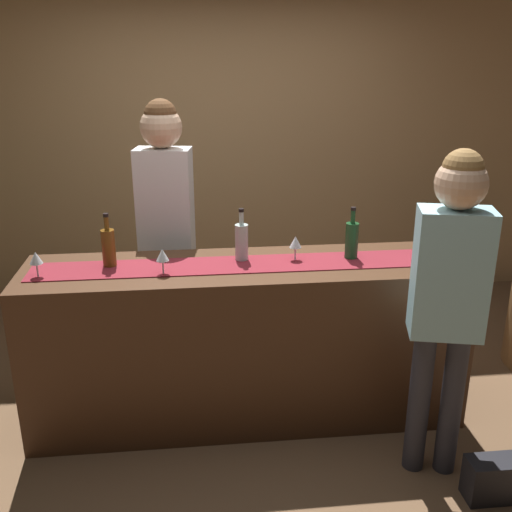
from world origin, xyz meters
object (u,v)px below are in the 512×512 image
Objects in this scene: wine_bottle_green at (352,240)px; wine_bottle_amber at (109,247)px; wine_glass_mid_counter at (162,256)px; wine_bottle_clear at (242,241)px; wine_glass_far_end at (295,243)px; wine_glass_near_customer at (36,259)px; handbag at (494,479)px; bartender at (165,208)px; customer_sipping at (449,285)px.

wine_bottle_amber is at bearing 179.27° from wine_bottle_green.
wine_bottle_clear is at bearing 21.81° from wine_glass_mid_counter.
wine_bottle_clear is at bearing 172.81° from wine_glass_far_end.
wine_glass_near_customer reaches higher than handbag.
wine_bottle_green is 2.10× the size of wine_glass_near_customer.
wine_bottle_green is 2.10× the size of wine_glass_far_end.
bartender is at bearing 138.09° from handbag.
wine_bottle_clear reaches higher than handbag.
wine_bottle_green is at bearing 7.36° from wine_glass_mid_counter.
handbag is (0.23, -0.25, -0.93)m from customer_sipping.
bartender is (0.65, 0.65, 0.08)m from wine_glass_near_customer.
wine_bottle_green is at bearing -3.40° from wine_bottle_clear.
bartender reaches higher than customer_sipping.
bartender is at bearing 45.11° from wine_glass_near_customer.
wine_glass_far_end is at bearing 10.48° from wine_glass_mid_counter.
wine_bottle_green is at bearing 0.14° from wine_glass_far_end.
customer_sipping reaches higher than wine_bottle_amber.
customer_sipping is (1.37, -1.18, -0.10)m from bartender.
handbag is at bearing -25.37° from wine_glass_mid_counter.
customer_sipping is at bearing -14.65° from wine_glass_near_customer.
handbag is at bearing -34.31° from customer_sipping.
wine_bottle_clear is 1.00× the size of wine_bottle_green.
wine_bottle_clear is at bearing 1.55° from wine_bottle_amber.
customer_sipping is 0.99m from handbag.
wine_bottle_clear is at bearing 7.78° from wine_glass_near_customer.
wine_bottle_clear reaches higher than wine_glass_far_end.
wine_glass_far_end is at bearing -1.01° from wine_bottle_amber.
wine_bottle_clear is 1.77m from handbag.
wine_glass_mid_counter is at bearing 154.63° from handbag.
wine_bottle_green is 0.18× the size of customer_sipping.
customer_sipping is 6.04× the size of handbag.
wine_glass_near_customer is at bearing 53.93° from bartender.
customer_sipping is (2.01, -0.53, -0.02)m from wine_glass_near_customer.
wine_bottle_green is 1.07m from wine_glass_mid_counter.
wine_glass_mid_counter is 0.68m from bartender.
bartender is at bearing 143.80° from wine_glass_far_end.
handbag is at bearing -59.17° from wine_bottle_green.
bartender is (0.29, 0.52, 0.07)m from wine_bottle_amber.
wine_glass_near_customer is 0.09× the size of customer_sipping.
wine_glass_near_customer is 2.08m from customer_sipping.
wine_bottle_green is 2.10× the size of wine_glass_mid_counter.
wine_glass_near_customer is at bearing 178.93° from customer_sipping.
wine_bottle_clear is 0.17× the size of bartender.
bartender reaches higher than wine_bottle_green.
bartender is (-0.74, 0.54, 0.08)m from wine_glass_far_end.
wine_bottle_clear is 0.73m from wine_bottle_amber.
wine_glass_far_end is 0.92m from bartender.
wine_bottle_green is (0.62, -0.04, 0.00)m from wine_bottle_clear.
wine_bottle_green is 0.71m from customer_sipping.
wine_glass_far_end is 0.09× the size of customer_sipping.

